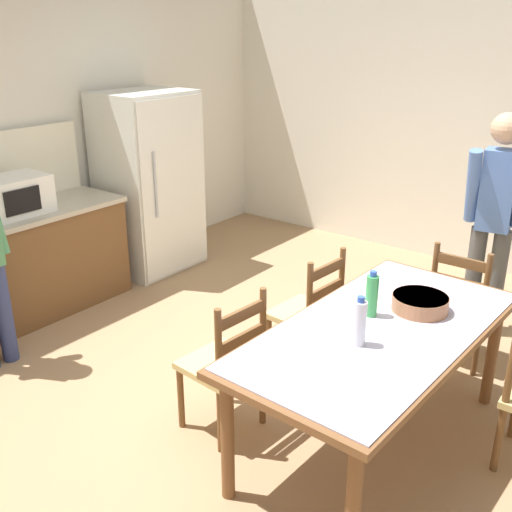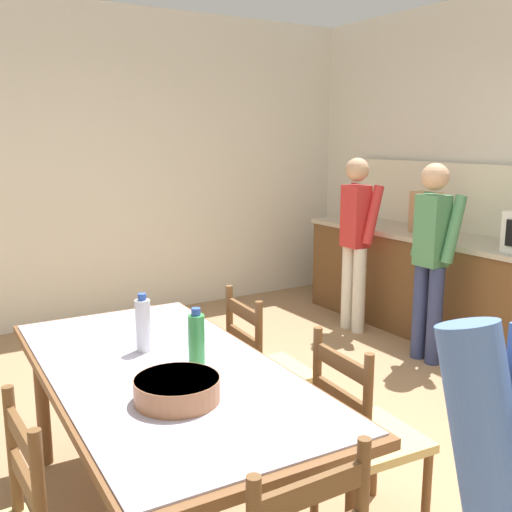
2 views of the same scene
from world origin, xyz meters
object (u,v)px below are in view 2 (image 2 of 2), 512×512
object	(u,v)px
serving_bowl	(177,388)
chair_side_far_right	(364,437)
person_at_sink	(356,235)
bottle_off_centre	(196,342)
chair_side_far_left	(265,372)
person_at_counter	(432,252)
dining_table	(163,385)
bottle_near_centre	(143,325)
paper_bag	(425,213)

from	to	relation	value
serving_bowl	chair_side_far_right	distance (m)	0.91
chair_side_far_right	person_at_sink	bearing A→B (deg)	-35.69
bottle_off_centre	chair_side_far_right	bearing A→B (deg)	60.62
chair_side_far_left	person_at_counter	bearing A→B (deg)	-71.50
bottle_off_centre	serving_bowl	xyz separation A→B (m)	(0.23, -0.19, -0.07)
serving_bowl	dining_table	bearing A→B (deg)	165.94
dining_table	bottle_off_centre	world-z (taller)	bottle_off_centre
serving_bowl	person_at_sink	world-z (taller)	person_at_sink
serving_bowl	chair_side_far_left	size ratio (longest dim) A/B	0.35
bottle_off_centre	serving_bowl	size ratio (longest dim) A/B	0.84
chair_side_far_left	bottle_near_centre	bearing A→B (deg)	106.74
paper_bag	person_at_counter	size ratio (longest dim) A/B	0.23
paper_bag	bottle_off_centre	size ratio (longest dim) A/B	1.33
dining_table	chair_side_far_left	xyz separation A→B (m)	(-0.40, 0.77, -0.25)
dining_table	paper_bag	bearing A→B (deg)	114.25
serving_bowl	person_at_counter	bearing A→B (deg)	113.78
dining_table	bottle_near_centre	size ratio (longest dim) A/B	7.13
paper_bag	bottle_off_centre	bearing A→B (deg)	-63.38
bottle_near_centre	person_at_counter	size ratio (longest dim) A/B	0.18
bottle_off_centre	chair_side_far_right	world-z (taller)	bottle_off_centre
paper_bag	serving_bowl	bearing A→B (deg)	-61.50
bottle_off_centre	person_at_sink	world-z (taller)	person_at_sink
bottle_near_centre	person_at_counter	bearing A→B (deg)	103.22
bottle_near_centre	chair_side_far_left	xyz separation A→B (m)	(-0.16, 0.76, -0.45)
person_at_sink	person_at_counter	xyz separation A→B (m)	(0.88, -0.02, -0.01)
paper_bag	serving_bowl	xyz separation A→B (m)	(1.71, -3.15, -0.26)
paper_bag	serving_bowl	size ratio (longest dim) A/B	1.12
bottle_off_centre	chair_side_far_right	distance (m)	0.85
person_at_sink	chair_side_far_right	bearing A→B (deg)	-130.19
person_at_counter	chair_side_far_left	bearing A→B (deg)	-166.26
bottle_off_centre	serving_bowl	distance (m)	0.31
dining_table	serving_bowl	world-z (taller)	serving_bowl
person_at_counter	chair_side_far_right	bearing A→B (deg)	-144.66
bottle_off_centre	person_at_counter	world-z (taller)	person_at_counter
bottle_off_centre	person_at_counter	bearing A→B (deg)	110.91
chair_side_far_right	bottle_off_centre	bearing A→B (deg)	65.12
serving_bowl	chair_side_far_right	bearing A→B (deg)	81.41
bottle_near_centre	chair_side_far_left	size ratio (longest dim) A/B	0.30
bottle_off_centre	person_at_counter	size ratio (longest dim) A/B	0.18
dining_table	person_at_counter	size ratio (longest dim) A/B	1.25
bottle_near_centre	chair_side_far_right	size ratio (longest dim) A/B	0.30
bottle_near_centre	dining_table	bearing A→B (deg)	-2.17
paper_bag	dining_table	size ratio (longest dim) A/B	0.19
serving_bowl	person_at_counter	world-z (taller)	person_at_counter
bottle_near_centre	chair_side_far_right	distance (m)	1.10
chair_side_far_right	person_at_counter	size ratio (longest dim) A/B	0.59
paper_bag	bottle_near_centre	size ratio (longest dim) A/B	1.33
serving_bowl	person_at_sink	xyz separation A→B (m)	(-2.05, 2.66, 0.05)
chair_side_far_right	person_at_counter	xyz separation A→B (m)	(-1.29, 1.81, 0.42)
serving_bowl	person_at_sink	bearing A→B (deg)	127.62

